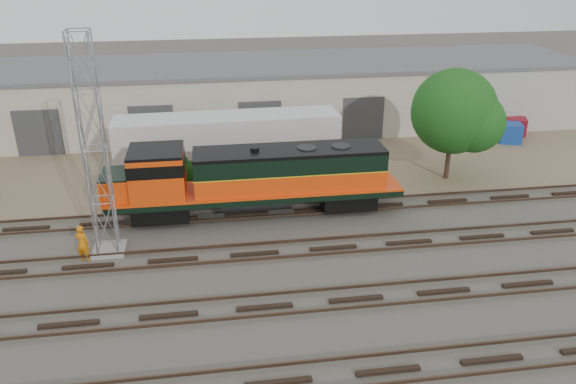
{
  "coord_description": "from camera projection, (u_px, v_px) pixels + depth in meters",
  "views": [
    {
      "loc": [
        -1.91,
        -22.67,
        14.28
      ],
      "look_at": [
        2.05,
        4.0,
        2.2
      ],
      "focal_mm": 35.0,
      "sensor_mm": 36.0,
      "label": 1
    }
  ],
  "objects": [
    {
      "name": "dirt_strip",
      "position": [
        237.0,
        159.0,
        40.1
      ],
      "size": [
        80.0,
        16.0,
        0.02
      ],
      "primitive_type": "cube",
      "color": "#726047",
      "rests_on": "ground"
    },
    {
      "name": "dumpster_red",
      "position": [
        516.0,
        127.0,
        44.92
      ],
      "size": [
        1.91,
        1.85,
        1.4
      ],
      "primitive_type": "cube",
      "rotation": [
        0.0,
        0.0,
        -0.37
      ],
      "color": "maroon",
      "rests_on": "ground"
    },
    {
      "name": "ground",
      "position": [
        258.0,
        271.0,
        26.56
      ],
      "size": [
        140.0,
        140.0,
        0.0
      ],
      "primitive_type": "plane",
      "color": "#47423A",
      "rests_on": "ground"
    },
    {
      "name": "semi_trailer",
      "position": [
        233.0,
        140.0,
        35.71
      ],
      "size": [
        14.12,
        3.14,
        4.33
      ],
      "rotation": [
        0.0,
        0.0,
        0.02
      ],
      "color": "silver",
      "rests_on": "ground"
    },
    {
      "name": "tree_mid",
      "position": [
        182.0,
        156.0,
        35.94
      ],
      "size": [
        4.32,
        4.11,
        4.11
      ],
      "color": "#382619",
      "rests_on": "ground"
    },
    {
      "name": "locomotive",
      "position": [
        250.0,
        178.0,
        31.08
      ],
      "size": [
        16.39,
        2.88,
        3.94
      ],
      "color": "black",
      "rests_on": "tracks"
    },
    {
      "name": "tracks",
      "position": [
        265.0,
        307.0,
        23.82
      ],
      "size": [
        80.0,
        20.4,
        0.28
      ],
      "color": "black",
      "rests_on": "ground"
    },
    {
      "name": "warehouse",
      "position": [
        230.0,
        95.0,
        46.22
      ],
      "size": [
        58.4,
        10.4,
        5.3
      ],
      "color": "beige",
      "rests_on": "ground"
    },
    {
      "name": "dumpster_blue",
      "position": [
        510.0,
        133.0,
        43.29
      ],
      "size": [
        1.96,
        1.89,
        1.5
      ],
      "primitive_type": "cube",
      "rotation": [
        0.0,
        0.0,
        -0.29
      ],
      "color": "#153D96",
      "rests_on": "ground"
    },
    {
      "name": "worker",
      "position": [
        82.0,
        243.0,
        27.08
      ],
      "size": [
        0.81,
        0.67,
        1.9
      ],
      "primitive_type": "imported",
      "rotation": [
        0.0,
        0.0,
        2.79
      ],
      "color": "orange",
      "rests_on": "ground"
    },
    {
      "name": "signal_tower",
      "position": [
        95.0,
        153.0,
        26.11
      ],
      "size": [
        1.6,
        1.6,
        10.84
      ],
      "rotation": [
        0.0,
        0.0,
        0.04
      ],
      "color": "gray",
      "rests_on": "ground"
    },
    {
      "name": "tree_east",
      "position": [
        459.0,
        114.0,
        35.0
      ],
      "size": [
        5.62,
        5.35,
        7.22
      ],
      "color": "#382619",
      "rests_on": "ground"
    }
  ]
}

